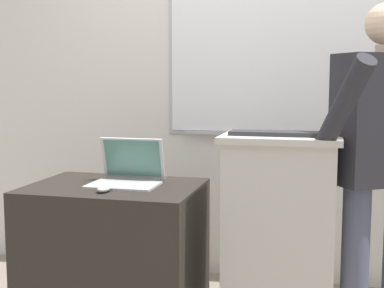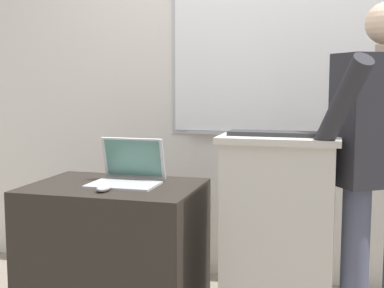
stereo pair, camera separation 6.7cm
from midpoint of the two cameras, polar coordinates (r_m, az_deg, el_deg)
name	(u,v)px [view 1 (the left image)]	position (r m, az deg, el deg)	size (l,w,h in m)	color
back_wall	(257,65)	(3.49, 6.37, 8.41)	(6.40, 0.17, 2.79)	silver
lectern_podium	(280,240)	(2.67, 8.61, -10.06)	(0.56, 0.45, 1.04)	#BCB7AD
side_desk	(115,256)	(2.88, -8.86, -11.77)	(0.87, 0.63, 0.76)	#28231E
person_presenter	(381,154)	(2.64, 18.80, -1.00)	(0.60, 0.72, 1.65)	#474C60
laptop	(129,170)	(2.82, -7.46, -2.75)	(0.35, 0.30, 0.23)	#B7BABF
wireless_keyboard	(277,133)	(2.52, 8.27, 1.13)	(0.44, 0.13, 0.02)	#2D2D30
computer_mouse_by_laptop	(104,189)	(2.62, -10.10, -4.71)	(0.06, 0.10, 0.03)	#BCBCC1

